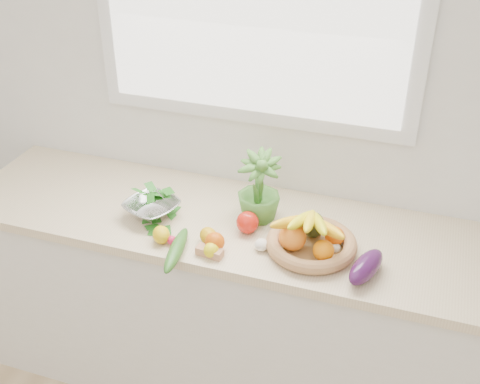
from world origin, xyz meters
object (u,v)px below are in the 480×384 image
(colander_with_spinach, at_px, (151,204))
(eggplant, at_px, (366,267))
(apple, at_px, (247,222))
(potted_herb, at_px, (259,189))
(cucumber, at_px, (176,250))
(fruit_basket, at_px, (311,239))

(colander_with_spinach, bearing_deg, eggplant, -6.89)
(apple, xyz_separation_m, potted_herb, (0.01, 0.11, 0.09))
(apple, height_order, eggplant, apple)
(cucumber, xyz_separation_m, potted_herb, (0.21, 0.33, 0.11))
(fruit_basket, distance_m, colander_with_spinach, 0.65)
(apple, bearing_deg, potted_herb, 84.45)
(cucumber, bearing_deg, apple, 48.41)
(eggplant, distance_m, fruit_basket, 0.23)
(fruit_basket, xyz_separation_m, colander_with_spinach, (-0.65, 0.02, 0.01))
(apple, relative_size, colander_with_spinach, 0.33)
(eggplant, distance_m, potted_herb, 0.52)
(fruit_basket, bearing_deg, apple, 172.10)
(cucumber, distance_m, fruit_basket, 0.49)
(cucumber, bearing_deg, fruit_basket, 22.55)
(apple, relative_size, cucumber, 0.32)
(eggplant, bearing_deg, potted_herb, 153.29)
(cucumber, distance_m, colander_with_spinach, 0.29)
(eggplant, xyz_separation_m, fruit_basket, (-0.21, 0.09, 0.01))
(potted_herb, distance_m, colander_with_spinach, 0.43)
(potted_herb, height_order, fruit_basket, potted_herb)
(eggplant, xyz_separation_m, colander_with_spinach, (-0.86, 0.10, 0.01))
(apple, relative_size, fruit_basket, 0.24)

